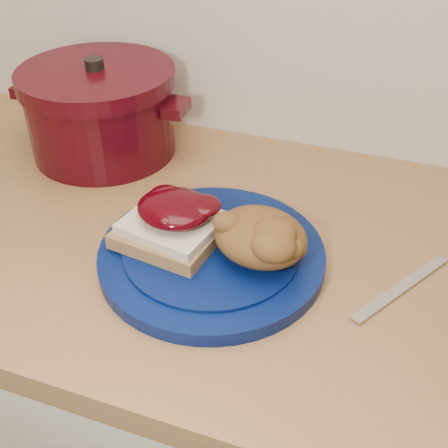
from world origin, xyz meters
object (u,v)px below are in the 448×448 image
(pepper_grinder, at_px, (130,114))
(dutch_oven, at_px, (101,111))
(plate, at_px, (212,255))
(butter_knife, at_px, (402,287))

(pepper_grinder, bearing_deg, dutch_oven, -155.50)
(plate, height_order, pepper_grinder, pepper_grinder)
(pepper_grinder, bearing_deg, butter_knife, -23.33)
(plate, height_order, butter_knife, plate)
(plate, xyz_separation_m, dutch_oven, (-0.28, 0.22, 0.07))
(pepper_grinder, bearing_deg, plate, -44.97)
(butter_knife, relative_size, dutch_oven, 0.59)
(butter_knife, height_order, dutch_oven, dutch_oven)
(butter_knife, height_order, pepper_grinder, pepper_grinder)
(plate, relative_size, butter_knife, 1.64)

